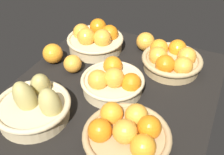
{
  "coord_description": "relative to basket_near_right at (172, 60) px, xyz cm",
  "views": [
    {
      "loc": [
        -67.97,
        -31.71,
        67.52
      ],
      "look_at": [
        1.93,
        1.14,
        7.0
      ],
      "focal_mm": 43.22,
      "sensor_mm": 36.0,
      "label": 1
    }
  ],
  "objects": [
    {
      "name": "loose_orange_front_gap",
      "position": [
        9.5,
        14.24,
        -0.33
      ],
      "size": [
        8.13,
        8.13,
        8.13
      ],
      "primitive_type": "sphere",
      "color": "#F49E33",
      "rests_on": "market_tray"
    },
    {
      "name": "basket_far_left_pears",
      "position": [
        -44.08,
        32.54,
        0.14
      ],
      "size": [
        25.1,
        24.5,
        14.44
      ],
      "color": "#D3BC8C",
      "rests_on": "market_tray"
    },
    {
      "name": "loose_orange_side_gap",
      "position": [
        -15.92,
        45.44,
        -0.28
      ],
      "size": [
        8.23,
        8.23,
        8.23
      ],
      "primitive_type": "sphere",
      "color": "orange",
      "rests_on": "market_tray"
    },
    {
      "name": "basket_center",
      "position": [
        -22.01,
        15.53,
        -0.19
      ],
      "size": [
        22.95,
        22.95,
        11.1
      ],
      "color": "#D3BC8C",
      "rests_on": "market_tray"
    },
    {
      "name": "loose_orange_back_gap",
      "position": [
        -18.07,
        34.61,
        -0.81
      ],
      "size": [
        7.18,
        7.18,
        7.18
      ],
      "primitive_type": "sphere",
      "color": "#F49E33",
      "rests_on": "market_tray"
    },
    {
      "name": "basket_near_left",
      "position": [
        -42.53,
        1.35,
        0.07
      ],
      "size": [
        25.46,
        25.46,
        11.4
      ],
      "color": "tan",
      "rests_on": "market_tray"
    },
    {
      "name": "basket_near_right",
      "position": [
        0.0,
        0.0,
        0.0
      ],
      "size": [
        24.03,
        24.03,
        10.35
      ],
      "color": "tan",
      "rests_on": "market_tray"
    },
    {
      "name": "market_tray",
      "position": [
        -21.8,
        15.54,
        -5.9
      ],
      "size": [
        84.0,
        72.0,
        3.0
      ],
      "primitive_type": "cube",
      "color": "black",
      "rests_on": "ground"
    },
    {
      "name": "basket_far_right",
      "position": [
        1.04,
        34.58,
        0.26
      ],
      "size": [
        24.79,
        24.79,
        11.45
      ],
      "color": "#D3BC8C",
      "rests_on": "market_tray"
    }
  ]
}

